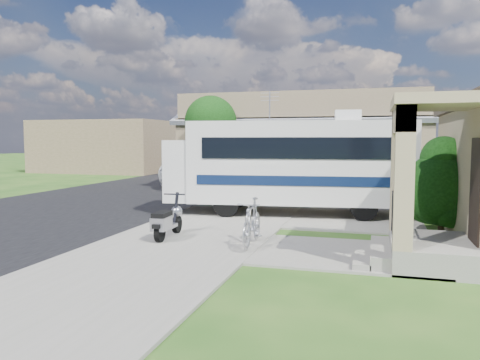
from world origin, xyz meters
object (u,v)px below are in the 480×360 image
(bicycle, at_px, (252,225))
(pickup_truck, at_px, (205,169))
(scooter, at_px, (167,221))
(van, at_px, (231,162))
(garden_hose, at_px, (380,246))
(shrub, at_px, (445,185))
(motorhome, at_px, (291,163))

(bicycle, relative_size, pickup_truck, 0.29)
(scooter, relative_size, bicycle, 0.91)
(van, xyz_separation_m, garden_hose, (10.14, -20.73, -0.87))
(shrub, xyz_separation_m, garden_hose, (-1.62, -1.99, -1.28))
(shrub, bearing_deg, van, 122.11)
(shrub, distance_m, pickup_truck, 15.97)
(pickup_truck, bearing_deg, motorhome, 125.97)
(pickup_truck, bearing_deg, van, -84.11)
(motorhome, bearing_deg, van, 106.98)
(shrub, bearing_deg, scooter, -159.62)
(motorhome, distance_m, van, 17.86)
(bicycle, bearing_deg, shrub, 28.18)
(motorhome, distance_m, garden_hose, 5.56)
(pickup_truck, distance_m, van, 7.25)
(bicycle, xyz_separation_m, pickup_truck, (-6.51, 14.22, 0.34))
(shrub, relative_size, garden_hose, 7.63)
(shrub, xyz_separation_m, pickup_truck, (-11.05, 11.52, -0.46))
(bicycle, distance_m, garden_hose, 3.05)
(shrub, bearing_deg, motorhome, 151.82)
(motorhome, height_order, pickup_truck, motorhome)
(motorhome, distance_m, pickup_truck, 11.22)
(scooter, bearing_deg, garden_hose, 3.00)
(bicycle, bearing_deg, scooter, 173.37)
(bicycle, bearing_deg, motorhome, 87.35)
(garden_hose, bearing_deg, pickup_truck, 124.93)
(scooter, relative_size, pickup_truck, 0.26)
(shrub, xyz_separation_m, scooter, (-6.82, -2.53, -0.87))
(motorhome, relative_size, bicycle, 4.51)
(pickup_truck, bearing_deg, shrub, 134.13)
(motorhome, height_order, van, motorhome)
(scooter, height_order, pickup_truck, pickup_truck)
(pickup_truck, distance_m, garden_hose, 16.50)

